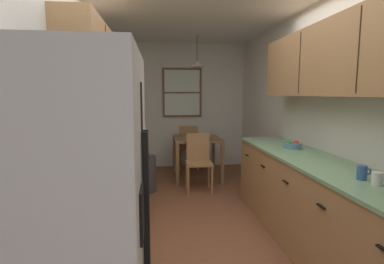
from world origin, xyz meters
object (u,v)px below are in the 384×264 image
object	(u,v)px
dining_table	(197,144)
storage_canister	(102,153)
refrigerator	(65,237)
microwave_over_range	(66,70)
trash_bin	(146,174)
fruit_bowl	(292,145)
mug_by_coffeemaker	(362,172)
mug_spare	(378,179)
table_serving_bowl	(197,137)
dining_chair_near	(199,159)
dining_chair_far	(189,145)
stove_range	(91,239)

from	to	relation	value
dining_table	storage_canister	bearing A→B (deg)	-115.11
refrigerator	microwave_over_range	bearing A→B (deg)	102.93
trash_bin	fruit_bowl	bearing A→B (deg)	-37.84
microwave_over_range	mug_by_coffeemaker	size ratio (longest dim) A/B	5.47
mug_spare	table_serving_bowl	size ratio (longest dim) A/B	0.51
refrigerator	storage_canister	bearing A→B (deg)	92.81
mug_by_coffeemaker	dining_chair_near	bearing A→B (deg)	108.11
storage_canister	mug_spare	bearing A→B (deg)	-23.23
dining_table	mug_by_coffeemaker	xyz separation A→B (m)	(0.79, -3.25, 0.33)
refrigerator	table_serving_bowl	distance (m)	3.90
microwave_over_range	dining_chair_near	distance (m)	2.98
refrigerator	dining_chair_far	distance (m)	4.61
refrigerator	trash_bin	distance (m)	3.26
microwave_over_range	mug_spare	world-z (taller)	microwave_over_range
microwave_over_range	mug_spare	xyz separation A→B (m)	(2.10, -0.31, -0.73)
mug_spare	dining_chair_near	bearing A→B (deg)	107.51
table_serving_bowl	refrigerator	bearing A→B (deg)	-106.64
fruit_bowl	stove_range	bearing A→B (deg)	-151.60
dining_chair_near	table_serving_bowl	bearing A→B (deg)	84.76
dining_table	table_serving_bowl	xyz separation A→B (m)	(-0.01, -0.10, 0.15)
dining_chair_far	trash_bin	bearing A→B (deg)	-122.07
microwave_over_range	table_serving_bowl	world-z (taller)	microwave_over_range
microwave_over_range	storage_canister	distance (m)	0.89
mug_by_coffeemaker	storage_canister	bearing A→B (deg)	160.06
storage_canister	dining_chair_far	bearing A→B (deg)	70.89
storage_canister	stove_range	bearing A→B (deg)	-89.42
dining_chair_far	mug_spare	distance (m)	4.16
trash_bin	mug_by_coffeemaker	size ratio (longest dim) A/B	5.24
trash_bin	mug_spare	world-z (taller)	mug_spare
refrigerator	fruit_bowl	xyz separation A→B (m)	(1.98, 1.85, 0.08)
dining_chair_near	storage_canister	distance (m)	2.25
microwave_over_range	dining_table	distance (m)	3.51
mug_by_coffeemaker	table_serving_bowl	size ratio (longest dim) A/B	0.51
dining_chair_near	table_serving_bowl	distance (m)	0.62
refrigerator	microwave_over_range	xyz separation A→B (m)	(-0.17, 0.75, 0.82)
table_serving_bowl	mug_spare	bearing A→B (deg)	-76.10
dining_table	dining_chair_near	bearing A→B (deg)	-95.05
dining_chair_near	stove_range	bearing A→B (deg)	-114.77
mug_spare	refrigerator	bearing A→B (deg)	-167.07
microwave_over_range	mug_spare	distance (m)	2.25
refrigerator	dining_table	size ratio (longest dim) A/B	1.94
mug_spare	fruit_bowl	world-z (taller)	fruit_bowl
dining_chair_near	fruit_bowl	bearing A→B (deg)	-55.71
storage_canister	mug_by_coffeemaker	world-z (taller)	storage_canister
storage_canister	mug_by_coffeemaker	bearing A→B (deg)	-19.94
dining_table	storage_canister	xyz separation A→B (m)	(-1.19, -2.53, 0.37)
stove_range	trash_bin	xyz separation A→B (m)	(0.29, 2.45, -0.19)
dining_table	storage_canister	size ratio (longest dim) A/B	4.64
microwave_over_range	dining_table	size ratio (longest dim) A/B	0.67
dining_chair_far	table_serving_bowl	distance (m)	0.80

